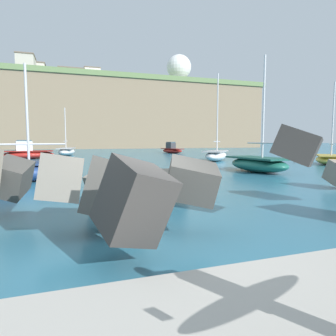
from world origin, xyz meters
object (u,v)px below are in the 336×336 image
boat_near_left (216,155)px  station_building_east (26,66)px  boat_near_right (19,171)px  mooring_buoy_middle (15,169)px  station_building_west (34,74)px  station_building_central (92,79)px  mooring_buoy_inner (73,166)px  boat_far_right (28,153)px  radar_dome (179,70)px  boat_far_left (172,150)px  station_building_annex (71,78)px  boat_mid_right (330,159)px  boat_mid_centre (258,164)px  boat_far_centre (67,151)px

boat_near_left → station_building_east: station_building_east is taller
boat_near_right → mooring_buoy_middle: bearing=101.3°
boat_near_left → station_building_west: 74.52m
mooring_buoy_middle → station_building_central: station_building_central is taller
boat_near_right → mooring_buoy_inner: 6.11m
boat_far_right → radar_dome: bearing=55.8°
mooring_buoy_middle → station_building_central: 82.67m
boat_far_left → station_building_annex: 57.59m
boat_near_left → station_building_central: size_ratio=1.25×
boat_near_right → station_building_central: station_building_central is taller
boat_near_right → station_building_east: size_ratio=0.88×
boat_mid_right → boat_far_right: boat_mid_right is taller
boat_mid_right → mooring_buoy_middle: boat_mid_right is taller
station_building_west → station_building_east: size_ratio=0.95×
station_building_east → station_building_central: bearing=38.6°
station_building_annex → boat_mid_right: bearing=-76.3°
boat_near_left → mooring_buoy_inner: boat_near_left is taller
boat_mid_centre → station_building_west: bearing=104.2°
boat_near_right → station_building_annex: bearing=87.3°
boat_far_right → station_building_central: 68.79m
mooring_buoy_middle → radar_dome: radar_dome is taller
mooring_buoy_middle → station_building_central: (11.06, 79.10, 21.33)m
boat_near_right → station_building_west: (-6.24, 78.24, 20.44)m
boat_near_left → mooring_buoy_inner: (-13.30, -4.48, -0.35)m
radar_dome → station_building_annex: (-33.22, 3.73, -3.90)m
station_building_east → station_building_west: bearing=82.9°
mooring_buoy_inner → station_building_annex: (1.29, 74.50, 20.52)m
boat_near_right → boat_mid_right: bearing=7.7°
boat_near_right → mooring_buoy_inner: (2.52, 5.56, -0.28)m
boat_mid_right → boat_far_left: boat_mid_right is taller
boat_near_left → station_building_annex: (-12.02, 70.02, 20.17)m
boat_mid_centre → station_building_central: size_ratio=1.06×
station_building_annex → mooring_buoy_middle: bearing=-93.6°
boat_far_centre → station_building_west: (-8.26, 52.69, 20.39)m
boat_mid_right → boat_near_right: bearing=-172.3°
boat_mid_centre → mooring_buoy_inner: 12.29m
boat_mid_right → station_building_annex: 81.82m
boat_near_right → station_building_annex: station_building_annex is taller
station_building_east → boat_far_right: bearing=-83.8°
boat_near_right → station_building_annex: size_ratio=0.83×
radar_dome → boat_near_right: bearing=-115.9°
boat_near_right → mooring_buoy_middle: (-0.89, 4.43, -0.28)m
boat_mid_centre → station_building_west: station_building_west is taller
station_building_east → boat_mid_centre: bearing=-73.2°
boat_mid_right → station_building_west: station_building_west is taller
mooring_buoy_inner → radar_dome: size_ratio=0.04×
boat_mid_centre → boat_far_centre: (-11.54, 25.39, 0.03)m
boat_far_left → boat_mid_right: bearing=-78.5°
station_building_east → station_building_annex: station_building_east is taller
boat_far_left → station_building_central: 59.90m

